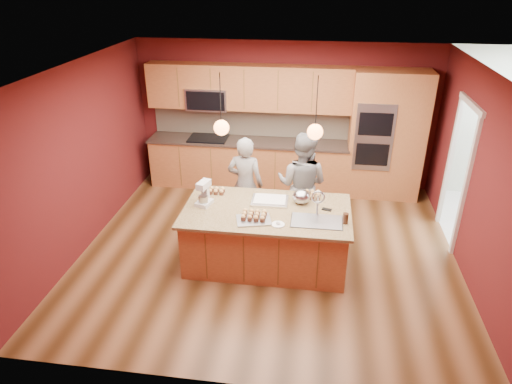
# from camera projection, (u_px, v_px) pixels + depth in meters

# --- Properties ---
(floor) EXTENTS (5.50, 5.50, 0.00)m
(floor) POSITION_uv_depth(u_px,v_px,m) (268.00, 250.00, 6.90)
(floor) COLOR #442811
(floor) RESTS_ON ground
(ceiling) EXTENTS (5.50, 5.50, 0.00)m
(ceiling) POSITION_uv_depth(u_px,v_px,m) (271.00, 69.00, 5.70)
(ceiling) COLOR white
(ceiling) RESTS_ON ground
(wall_back) EXTENTS (5.50, 0.00, 5.50)m
(wall_back) POSITION_uv_depth(u_px,v_px,m) (284.00, 116.00, 8.52)
(wall_back) COLOR #541416
(wall_back) RESTS_ON ground
(wall_front) EXTENTS (5.50, 0.00, 5.50)m
(wall_front) POSITION_uv_depth(u_px,v_px,m) (238.00, 278.00, 4.08)
(wall_front) COLOR #541416
(wall_front) RESTS_ON ground
(wall_left) EXTENTS (0.00, 5.00, 5.00)m
(wall_left) POSITION_uv_depth(u_px,v_px,m) (82.00, 158.00, 6.64)
(wall_left) COLOR #541416
(wall_left) RESTS_ON ground
(wall_right) EXTENTS (0.00, 5.00, 5.00)m
(wall_right) POSITION_uv_depth(u_px,v_px,m) (478.00, 180.00, 5.96)
(wall_right) COLOR #541416
(wall_right) RESTS_ON ground
(cabinet_run) EXTENTS (3.74, 0.64, 2.30)m
(cabinet_run) POSITION_uv_depth(u_px,v_px,m) (247.00, 137.00, 8.54)
(cabinet_run) COLOR #9C542F
(cabinet_run) RESTS_ON floor
(oven_column) EXTENTS (1.30, 0.62, 2.30)m
(oven_column) POSITION_uv_depth(u_px,v_px,m) (386.00, 136.00, 8.10)
(oven_column) COLOR #9C542F
(oven_column) RESTS_ON floor
(doorway_trim) EXTENTS (0.08, 1.11, 2.20)m
(doorway_trim) POSITION_uv_depth(u_px,v_px,m) (457.00, 176.00, 6.80)
(doorway_trim) COLOR silver
(doorway_trim) RESTS_ON wall_right
(pendant_left) EXTENTS (0.20, 0.20, 0.80)m
(pendant_left) POSITION_uv_depth(u_px,v_px,m) (221.00, 127.00, 5.83)
(pendant_left) COLOR black
(pendant_left) RESTS_ON ceiling
(pendant_right) EXTENTS (0.20, 0.20, 0.80)m
(pendant_right) POSITION_uv_depth(u_px,v_px,m) (315.00, 132.00, 5.69)
(pendant_right) COLOR black
(pendant_right) RESTS_ON ceiling
(island) EXTENTS (2.30, 1.29, 1.23)m
(island) POSITION_uv_depth(u_px,v_px,m) (267.00, 235.00, 6.45)
(island) COLOR #9C542F
(island) RESTS_ON floor
(person_left) EXTENTS (0.60, 0.43, 1.56)m
(person_left) POSITION_uv_depth(u_px,v_px,m) (245.00, 185.00, 7.16)
(person_left) COLOR black
(person_left) RESTS_ON floor
(person_right) EXTENTS (0.95, 0.83, 1.68)m
(person_right) POSITION_uv_depth(u_px,v_px,m) (302.00, 185.00, 7.02)
(person_right) COLOR gray
(person_right) RESTS_ON floor
(stand_mixer) EXTENTS (0.24, 0.29, 0.35)m
(stand_mixer) POSITION_uv_depth(u_px,v_px,m) (204.00, 195.00, 6.36)
(stand_mixer) COLOR silver
(stand_mixer) RESTS_ON island
(sheet_cake) EXTENTS (0.52, 0.39, 0.05)m
(sheet_cake) POSITION_uv_depth(u_px,v_px,m) (270.00, 200.00, 6.48)
(sheet_cake) COLOR white
(sheet_cake) RESTS_ON island
(cooling_rack) EXTENTS (0.51, 0.42, 0.02)m
(cooling_rack) POSITION_uv_depth(u_px,v_px,m) (254.00, 220.00, 6.00)
(cooling_rack) COLOR #9C9EA3
(cooling_rack) RESTS_ON island
(mixing_bowl) EXTENTS (0.25, 0.25, 0.21)m
(mixing_bowl) POSITION_uv_depth(u_px,v_px,m) (301.00, 197.00, 6.41)
(mixing_bowl) COLOR #AFB2B7
(mixing_bowl) RESTS_ON island
(plate) EXTENTS (0.17, 0.17, 0.01)m
(plate) POSITION_uv_depth(u_px,v_px,m) (278.00, 224.00, 5.90)
(plate) COLOR white
(plate) RESTS_ON island
(tumbler) EXTENTS (0.07, 0.07, 0.14)m
(tumbler) POSITION_uv_depth(u_px,v_px,m) (345.00, 218.00, 5.92)
(tumbler) COLOR #371F12
(tumbler) RESTS_ON island
(phone) EXTENTS (0.15, 0.11, 0.01)m
(phone) POSITION_uv_depth(u_px,v_px,m) (327.00, 209.00, 6.27)
(phone) COLOR black
(phone) RESTS_ON island
(cupcakes_left) EXTENTS (0.26, 0.17, 0.08)m
(cupcakes_left) POSITION_uv_depth(u_px,v_px,m) (217.00, 191.00, 6.72)
(cupcakes_left) COLOR tan
(cupcakes_left) RESTS_ON island
(cupcakes_rack) EXTENTS (0.35, 0.26, 0.08)m
(cupcakes_rack) POSITION_uv_depth(u_px,v_px,m) (254.00, 215.00, 6.03)
(cupcakes_rack) COLOR tan
(cupcakes_rack) RESTS_ON island
(cupcakes_right) EXTENTS (0.33, 0.25, 0.07)m
(cupcakes_right) POSITION_uv_depth(u_px,v_px,m) (310.00, 194.00, 6.61)
(cupcakes_right) COLOR tan
(cupcakes_right) RESTS_ON island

